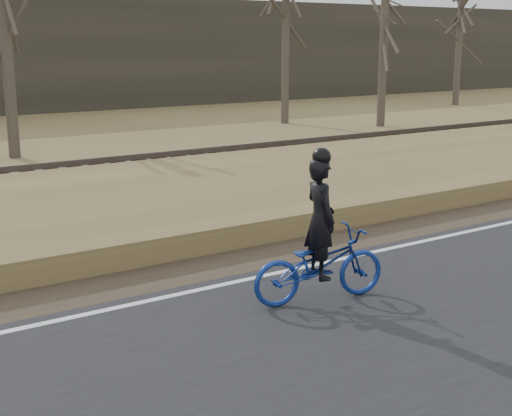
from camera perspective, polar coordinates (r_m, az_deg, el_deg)
ground at (r=13.92m, az=15.76°, el=-2.59°), size 120.00×120.00×0.00m
edge_line at (r=14.03m, az=15.16°, el=-2.16°), size 120.00×0.12×0.01m
shoulder at (r=14.69m, az=12.23°, el=-1.49°), size 120.00×1.60×0.04m
embankment at (r=16.80m, az=4.94°, el=1.32°), size 120.00×5.00×0.44m
ballast at (r=19.85m, az=-1.92°, el=3.23°), size 120.00×3.00×0.45m
railroad at (r=19.80m, az=-1.93°, el=4.09°), size 120.00×2.40×0.29m
treeline_backdrop at (r=39.97m, az=-19.20°, el=11.57°), size 120.00×4.00×6.00m
cyclist at (r=10.09m, az=5.11°, el=-3.68°), size 2.10×1.09×2.20m
bare_tree_near_left at (r=23.98m, az=-19.34°, el=12.08°), size 0.36×0.36×6.98m
bare_tree_center at (r=32.54m, az=2.39°, el=14.64°), size 0.36×0.36×8.93m
bare_tree_right at (r=31.83m, az=10.17°, el=12.65°), size 0.36×0.36×6.90m
bare_tree_far_right at (r=43.67m, az=15.93°, el=12.45°), size 0.36×0.36×6.86m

